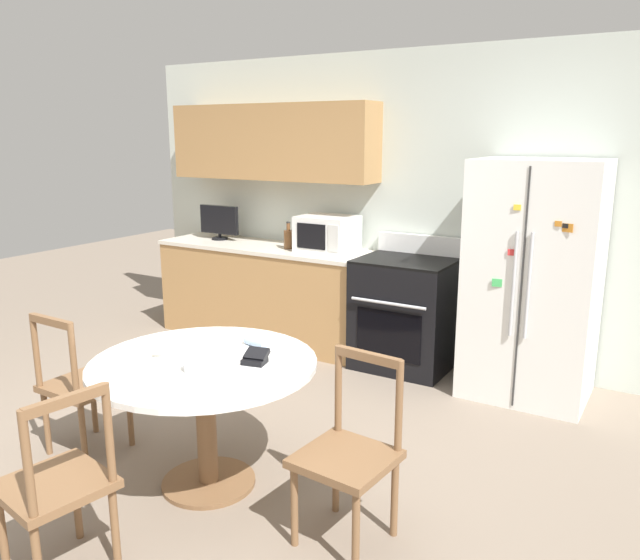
{
  "coord_description": "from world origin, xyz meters",
  "views": [
    {
      "loc": [
        2.23,
        -2.37,
        1.91
      ],
      "look_at": [
        0.12,
        1.15,
        0.95
      ],
      "focal_mm": 35.0,
      "sensor_mm": 36.0,
      "label": 1
    }
  ],
  "objects_px": {
    "dining_chair_near": "(57,487)",
    "wallet": "(256,358)",
    "dining_chair_left": "(81,385)",
    "candle_glass": "(193,366)",
    "refrigerator": "(533,281)",
    "dining_chair_right": "(349,455)",
    "microwave": "(327,234)",
    "oven_range": "(405,312)",
    "counter_bottle": "(288,239)",
    "countertop_tv": "(219,221)"
  },
  "relations": [
    {
      "from": "refrigerator",
      "to": "counter_bottle",
      "type": "bearing_deg",
      "value": 179.05
    },
    {
      "from": "countertop_tv",
      "to": "dining_chair_near",
      "type": "distance_m",
      "value": 3.72
    },
    {
      "from": "oven_range",
      "to": "wallet",
      "type": "bearing_deg",
      "value": -88.53
    },
    {
      "from": "counter_bottle",
      "to": "countertop_tv",
      "type": "bearing_deg",
      "value": 175.0
    },
    {
      "from": "counter_bottle",
      "to": "candle_glass",
      "type": "height_order",
      "value": "counter_bottle"
    },
    {
      "from": "microwave",
      "to": "countertop_tv",
      "type": "distance_m",
      "value": 1.22
    },
    {
      "from": "dining_chair_right",
      "to": "dining_chair_left",
      "type": "bearing_deg",
      "value": 8.05
    },
    {
      "from": "dining_chair_right",
      "to": "candle_glass",
      "type": "bearing_deg",
      "value": 14.51
    },
    {
      "from": "refrigerator",
      "to": "dining_chair_near",
      "type": "height_order",
      "value": "refrigerator"
    },
    {
      "from": "counter_bottle",
      "to": "dining_chair_near",
      "type": "distance_m",
      "value": 3.31
    },
    {
      "from": "countertop_tv",
      "to": "candle_glass",
      "type": "bearing_deg",
      "value": -52.76
    },
    {
      "from": "candle_glass",
      "to": "countertop_tv",
      "type": "bearing_deg",
      "value": 127.24
    },
    {
      "from": "countertop_tv",
      "to": "counter_bottle",
      "type": "height_order",
      "value": "countertop_tv"
    },
    {
      "from": "oven_range",
      "to": "wallet",
      "type": "relative_size",
      "value": 7.2
    },
    {
      "from": "countertop_tv",
      "to": "dining_chair_near",
      "type": "relative_size",
      "value": 0.48
    },
    {
      "from": "oven_range",
      "to": "microwave",
      "type": "xyz_separation_m",
      "value": [
        -0.79,
        0.07,
        0.59
      ]
    },
    {
      "from": "oven_range",
      "to": "microwave",
      "type": "height_order",
      "value": "microwave"
    },
    {
      "from": "counter_bottle",
      "to": "dining_chair_near",
      "type": "height_order",
      "value": "counter_bottle"
    },
    {
      "from": "microwave",
      "to": "dining_chair_left",
      "type": "xyz_separation_m",
      "value": [
        -0.3,
        -2.43,
        -0.62
      ]
    },
    {
      "from": "dining_chair_near",
      "to": "wallet",
      "type": "xyz_separation_m",
      "value": [
        0.31,
        1.01,
        0.32
      ]
    },
    {
      "from": "refrigerator",
      "to": "counter_bottle",
      "type": "relative_size",
      "value": 7.11
    },
    {
      "from": "refrigerator",
      "to": "dining_chair_right",
      "type": "distance_m",
      "value": 2.29
    },
    {
      "from": "countertop_tv",
      "to": "dining_chair_near",
      "type": "bearing_deg",
      "value": -61.37
    },
    {
      "from": "dining_chair_right",
      "to": "wallet",
      "type": "height_order",
      "value": "dining_chair_right"
    },
    {
      "from": "refrigerator",
      "to": "dining_chair_near",
      "type": "bearing_deg",
      "value": -112.3
    },
    {
      "from": "counter_bottle",
      "to": "refrigerator",
      "type": "bearing_deg",
      "value": -0.95
    },
    {
      "from": "dining_chair_left",
      "to": "candle_glass",
      "type": "relative_size",
      "value": 9.67
    },
    {
      "from": "refrigerator",
      "to": "counter_bottle",
      "type": "height_order",
      "value": "refrigerator"
    },
    {
      "from": "oven_range",
      "to": "dining_chair_left",
      "type": "xyz_separation_m",
      "value": [
        -1.09,
        -2.36,
        -0.03
      ]
    },
    {
      "from": "microwave",
      "to": "wallet",
      "type": "relative_size",
      "value": 3.24
    },
    {
      "from": "oven_range",
      "to": "counter_bottle",
      "type": "bearing_deg",
      "value": -179.46
    },
    {
      "from": "dining_chair_right",
      "to": "countertop_tv",
      "type": "bearing_deg",
      "value": -35.61
    },
    {
      "from": "refrigerator",
      "to": "dining_chair_near",
      "type": "distance_m",
      "value": 3.38
    },
    {
      "from": "candle_glass",
      "to": "dining_chair_right",
      "type": "bearing_deg",
      "value": 9.36
    },
    {
      "from": "dining_chair_left",
      "to": "candle_glass",
      "type": "distance_m",
      "value": 1.01
    },
    {
      "from": "dining_chair_left",
      "to": "candle_glass",
      "type": "height_order",
      "value": "dining_chair_left"
    },
    {
      "from": "wallet",
      "to": "refrigerator",
      "type": "bearing_deg",
      "value": 65.36
    },
    {
      "from": "oven_range",
      "to": "candle_glass",
      "type": "relative_size",
      "value": 11.58
    },
    {
      "from": "refrigerator",
      "to": "countertop_tv",
      "type": "xyz_separation_m",
      "value": [
        -3.03,
        0.11,
        0.21
      ]
    },
    {
      "from": "oven_range",
      "to": "dining_chair_near",
      "type": "relative_size",
      "value": 1.2
    },
    {
      "from": "dining_chair_near",
      "to": "candle_glass",
      "type": "bearing_deg",
      "value": 1.05
    },
    {
      "from": "oven_range",
      "to": "candle_glass",
      "type": "bearing_deg",
      "value": -93.25
    },
    {
      "from": "dining_chair_near",
      "to": "wallet",
      "type": "distance_m",
      "value": 1.11
    },
    {
      "from": "refrigerator",
      "to": "microwave",
      "type": "xyz_separation_m",
      "value": [
        -1.81,
        0.12,
        0.18
      ]
    },
    {
      "from": "microwave",
      "to": "dining_chair_left",
      "type": "distance_m",
      "value": 2.53
    },
    {
      "from": "oven_range",
      "to": "dining_chair_near",
      "type": "xyz_separation_m",
      "value": [
        -0.26,
        -3.15,
        -0.03
      ]
    },
    {
      "from": "candle_glass",
      "to": "wallet",
      "type": "height_order",
      "value": "candle_glass"
    },
    {
      "from": "dining_chair_near",
      "to": "dining_chair_right",
      "type": "relative_size",
      "value": 1.0
    },
    {
      "from": "dining_chair_left",
      "to": "candle_glass",
      "type": "xyz_separation_m",
      "value": [
        0.96,
        -0.05,
        0.33
      ]
    },
    {
      "from": "microwave",
      "to": "countertop_tv",
      "type": "bearing_deg",
      "value": -179.76
    }
  ]
}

